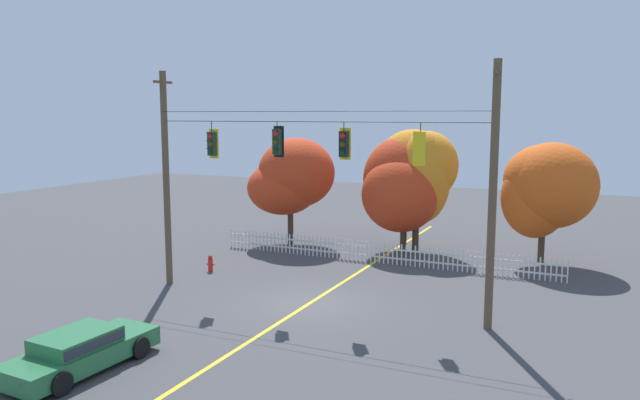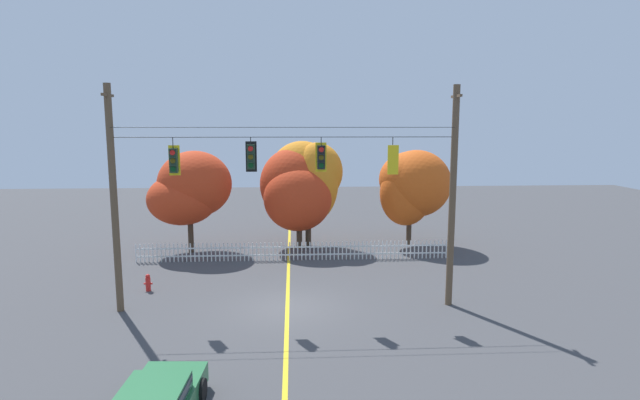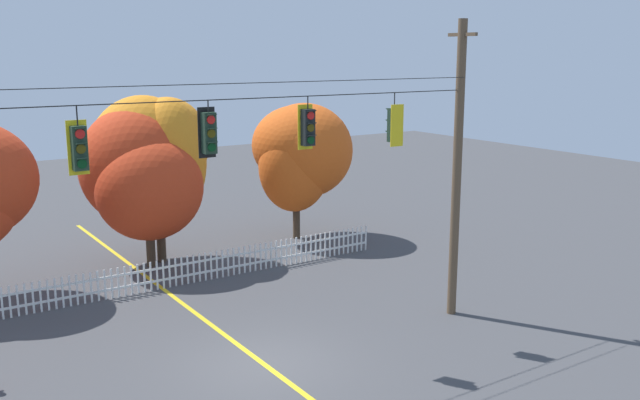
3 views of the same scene
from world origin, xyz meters
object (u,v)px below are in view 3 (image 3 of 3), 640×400
(traffic_signal_southbound_primary, at_px, (394,125))
(autumn_maple_far_west, at_px, (300,152))
(traffic_signal_eastbound_side, at_px, (79,148))
(traffic_signal_northbound_primary, at_px, (209,133))
(traffic_signal_northbound_secondary, at_px, (308,127))
(autumn_oak_far_east, at_px, (157,151))
(autumn_maple_mid, at_px, (141,175))

(traffic_signal_southbound_primary, bearing_deg, autumn_maple_far_west, 72.16)
(traffic_signal_eastbound_side, height_order, autumn_maple_far_west, traffic_signal_eastbound_side)
(traffic_signal_eastbound_side, bearing_deg, traffic_signal_southbound_primary, -0.13)
(traffic_signal_northbound_primary, height_order, traffic_signal_southbound_primary, same)
(traffic_signal_northbound_secondary, xyz_separation_m, autumn_oak_far_east, (-0.12, 10.45, -1.83))
(autumn_maple_mid, height_order, autumn_maple_far_west, autumn_maple_mid)
(traffic_signal_southbound_primary, xyz_separation_m, autumn_oak_far_east, (-2.94, 10.47, -1.73))
(traffic_signal_southbound_primary, distance_m, autumn_maple_far_west, 10.96)
(traffic_signal_northbound_primary, xyz_separation_m, autumn_maple_mid, (1.79, 10.01, -2.64))
(autumn_maple_mid, bearing_deg, traffic_signal_southbound_primary, -69.41)
(traffic_signal_eastbound_side, distance_m, autumn_oak_far_east, 11.97)
(autumn_maple_mid, height_order, autumn_oak_far_east, autumn_oak_far_east)
(traffic_signal_eastbound_side, xyz_separation_m, autumn_maple_far_west, (11.82, 10.20, -2.21))
(traffic_signal_eastbound_side, bearing_deg, traffic_signal_northbound_secondary, -0.00)
(traffic_signal_northbound_primary, xyz_separation_m, traffic_signal_northbound_secondary, (2.74, -0.00, -0.03))
(traffic_signal_southbound_primary, xyz_separation_m, autumn_maple_far_west, (3.29, 10.22, -2.22))
(autumn_oak_far_east, bearing_deg, traffic_signal_eastbound_side, -118.15)
(autumn_maple_far_west, bearing_deg, traffic_signal_southbound_primary, -107.84)
(traffic_signal_eastbound_side, bearing_deg, autumn_oak_far_east, 61.85)
(traffic_signal_northbound_primary, bearing_deg, traffic_signal_eastbound_side, -180.00)
(autumn_maple_mid, xyz_separation_m, autumn_maple_far_west, (7.06, 0.19, 0.30))
(traffic_signal_northbound_primary, relative_size, autumn_maple_mid, 0.22)
(traffic_signal_northbound_secondary, bearing_deg, autumn_oak_far_east, 90.65)
(traffic_signal_eastbound_side, xyz_separation_m, autumn_oak_far_east, (5.59, 10.45, -1.72))
(traffic_signal_northbound_primary, distance_m, autumn_maple_far_west, 13.71)
(autumn_maple_mid, distance_m, autumn_maple_far_west, 7.07)
(traffic_signal_southbound_primary, relative_size, autumn_maple_far_west, 0.25)
(traffic_signal_eastbound_side, xyz_separation_m, traffic_signal_northbound_primary, (2.97, 0.00, 0.13))
(traffic_signal_northbound_primary, relative_size, traffic_signal_southbound_primary, 0.93)
(traffic_signal_northbound_secondary, relative_size, autumn_maple_far_west, 0.23)
(traffic_signal_eastbound_side, relative_size, traffic_signal_northbound_primary, 1.09)
(traffic_signal_northbound_secondary, distance_m, autumn_maple_far_west, 12.12)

